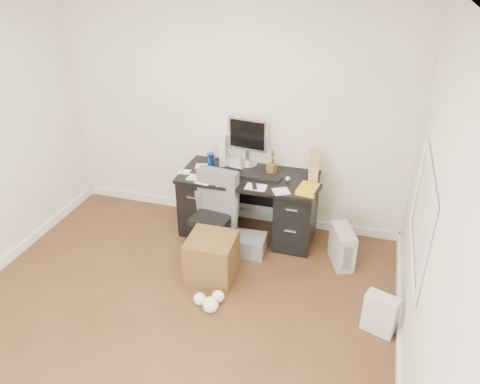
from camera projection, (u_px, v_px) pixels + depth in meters
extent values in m
plane|color=#462816|center=(165.00, 326.00, 4.16)|extent=(4.00, 4.00, 0.00)
cube|color=beige|center=(231.00, 110.00, 5.20)|extent=(4.00, 0.02, 2.70)
cube|color=beige|center=(434.00, 235.00, 3.02)|extent=(0.02, 4.00, 2.70)
cube|color=white|center=(132.00, 0.00, 2.87)|extent=(4.00, 4.00, 0.02)
cube|color=silver|center=(232.00, 211.00, 5.81)|extent=(4.00, 0.03, 0.10)
cube|color=silver|center=(399.00, 374.00, 3.64)|extent=(0.03, 4.00, 0.10)
cube|color=black|center=(248.00, 177.00, 5.13)|extent=(1.50, 0.70, 0.04)
cube|color=black|center=(203.00, 200.00, 5.44)|extent=(0.40, 0.60, 0.71)
cube|color=black|center=(296.00, 214.00, 5.17)|extent=(0.40, 0.60, 0.71)
cube|color=black|center=(256.00, 186.00, 5.54)|extent=(0.70, 0.03, 0.51)
cube|color=black|center=(261.00, 177.00, 5.07)|extent=(0.44, 0.15, 0.03)
sphere|color=silver|center=(288.00, 179.00, 4.96)|extent=(0.07, 0.07, 0.07)
cylinder|color=#16399C|center=(211.00, 161.00, 5.21)|extent=(0.11, 0.11, 0.19)
cube|color=silver|center=(223.00, 149.00, 5.35)|extent=(0.19, 0.30, 0.32)
cube|color=#A67D50|center=(314.00, 167.00, 4.95)|extent=(0.17, 0.28, 0.31)
cube|color=yellow|center=(309.00, 189.00, 4.79)|extent=(0.24, 0.29, 0.05)
cube|color=#A9A698|center=(342.00, 246.00, 4.88)|extent=(0.31, 0.44, 0.41)
cube|color=silver|center=(380.00, 314.00, 4.02)|extent=(0.33, 0.28, 0.38)
cube|color=#483115|center=(212.00, 258.00, 4.67)|extent=(0.47, 0.47, 0.46)
cube|color=slate|center=(249.00, 245.00, 5.09)|extent=(0.36, 0.30, 0.21)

